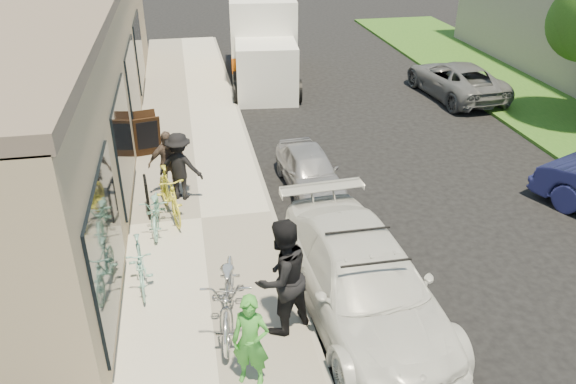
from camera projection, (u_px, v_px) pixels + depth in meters
ground at (326, 300)px, 9.86m from camera, size 120.00×120.00×0.00m
sidewalk at (201, 221)px, 12.09m from camera, size 3.00×34.00×0.15m
curb at (272, 214)px, 12.35m from camera, size 0.12×34.00×0.13m
storefront at (62, 71)px, 14.89m from camera, size 3.60×20.00×4.22m
bike_rack at (147, 193)px, 11.99m from camera, size 0.11×0.59×0.83m
sandwich_board at (146, 134)px, 14.71m from camera, size 0.80×0.81×1.11m
sedan_white at (363, 281)px, 9.20m from camera, size 2.27×4.94×1.44m
sedan_silver at (310, 170)px, 13.33m from camera, size 1.34×3.02×1.01m
moving_truck at (263, 43)px, 20.93m from camera, size 2.89×6.34×3.02m
far_car_gray at (455, 79)px, 19.38m from camera, size 2.35×4.51×1.21m
tandem_bike at (229, 293)px, 8.90m from camera, size 1.02×2.23×1.13m
woman_rider at (251, 341)px, 7.71m from camera, size 0.64×0.54×1.47m
man_standing at (282, 277)px, 8.58m from camera, size 1.20×1.12×1.96m
cruiser_bike_a at (140, 264)px, 9.81m from camera, size 0.54×1.50×0.88m
cruiser_bike_b at (156, 210)px, 11.53m from camera, size 0.56×1.55×0.81m
cruiser_bike_c at (169, 194)px, 11.89m from camera, size 0.89×1.83×1.06m
bystander_a at (180, 166)px, 12.49m from camera, size 1.16×0.93×1.57m
bystander_b at (168, 163)px, 12.67m from camera, size 0.97×0.61×1.54m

